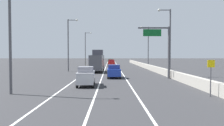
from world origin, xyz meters
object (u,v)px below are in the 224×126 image
speed_advisory_sign (211,75)px  car_silver_4 (86,76)px  overhead_sign_gantry (164,46)px  car_red_1 (111,63)px  car_green_3 (111,62)px  car_blue_5 (114,71)px  car_yellow_2 (93,62)px  lamp_post_left_near (13,23)px  car_black_0 (95,61)px  box_truck (97,62)px  lamp_post_right_third (147,44)px  lamp_post_right_second (169,38)px  lamp_post_left_far (86,47)px  lamp_post_left_mid (69,42)px

speed_advisory_sign → car_silver_4: 12.71m
overhead_sign_gantry → car_silver_4: overhead_sign_gantry is taller
car_red_1 → car_green_3: 12.75m
car_blue_5 → car_yellow_2: bearing=98.8°
lamp_post_left_near → car_black_0: lamp_post_left_near is taller
lamp_post_left_near → box_truck: bearing=77.3°
overhead_sign_gantry → lamp_post_right_third: bearing=85.9°
car_silver_4 → car_red_1: bearing=85.7°
lamp_post_right_second → car_yellow_2: lamp_post_right_second is taller
car_silver_4 → car_blue_5: car_silver_4 is taller
overhead_sign_gantry → speed_advisory_sign: 14.65m
lamp_post_left_near → car_silver_4: lamp_post_left_near is taller
car_black_0 → car_yellow_2: 13.05m
car_silver_4 → lamp_post_right_third: bearing=70.1°
overhead_sign_gantry → car_black_0: overhead_sign_gantry is taller
overhead_sign_gantry → car_silver_4: bearing=-143.2°
lamp_post_left_near → lamp_post_left_far: same height
overhead_sign_gantry → car_black_0: size_ratio=1.83×
overhead_sign_gantry → car_green_3: bearing=99.7°
lamp_post_left_mid → car_blue_5: (8.97, -13.36, -5.16)m
lamp_post_left_near → overhead_sign_gantry: bearing=38.9°
speed_advisory_sign → car_black_0: bearing=101.6°
lamp_post_left_far → car_yellow_2: (2.19, -0.10, -5.17)m
overhead_sign_gantry → speed_advisory_sign: (0.44, -14.34, -2.96)m
overhead_sign_gantry → speed_advisory_sign: bearing=-88.2°
car_black_0 → overhead_sign_gantry: bearing=-75.8°
car_silver_4 → lamp_post_left_near: bearing=-137.5°
lamp_post_left_mid → car_green_3: (8.61, 30.43, -5.12)m
overhead_sign_gantry → car_blue_5: (-7.23, 0.73, -3.75)m
lamp_post_left_near → car_red_1: size_ratio=2.52×
lamp_post_left_near → lamp_post_right_third: bearing=65.3°
lamp_post_right_third → car_blue_5: lamp_post_right_third is taller
overhead_sign_gantry → lamp_post_left_far: size_ratio=0.70×
car_green_3 → box_truck: (-2.80, -32.06, 1.02)m
lamp_post_left_near → car_yellow_2: bearing=87.2°
lamp_post_left_near → car_black_0: size_ratio=2.63×
lamp_post_left_mid → car_yellow_2: lamp_post_left_mid is taller
car_black_0 → box_truck: box_truck is taller
lamp_post_right_third → box_truck: bearing=-131.8°
lamp_post_left_near → car_silver_4: bearing=42.5°
car_black_0 → car_silver_4: (3.23, -61.94, 0.05)m
lamp_post_right_second → lamp_post_left_mid: bearing=149.4°
car_blue_5 → car_black_0: bearing=96.9°
car_black_0 → car_red_1: 23.24m
car_black_0 → box_truck: size_ratio=0.51×
lamp_post_left_far → car_black_0: 14.07m
speed_advisory_sign → car_green_3: bearing=97.8°
car_red_1 → car_green_3: (-0.14, 12.75, -0.03)m
overhead_sign_gantry → car_yellow_2: bearing=108.2°
car_black_0 → speed_advisory_sign: bearing=-78.4°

